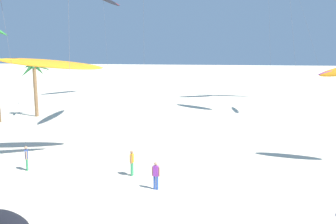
{
  "coord_description": "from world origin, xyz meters",
  "views": [
    {
      "loc": [
        5.66,
        0.78,
        8.5
      ],
      "look_at": [
        3.03,
        22.27,
        4.62
      ],
      "focal_mm": 41.63,
      "sensor_mm": 36.0,
      "label": 1
    }
  ],
  "objects_px": {
    "palm_tree_4": "(35,73)",
    "grounded_kite_3": "(9,221)",
    "person_near_left": "(156,174)",
    "person_foreground_walker": "(132,162)",
    "person_near_right": "(27,157)",
    "flying_kite_9": "(51,64)"
  },
  "relations": [
    {
      "from": "flying_kite_9",
      "to": "person_near_left",
      "type": "xyz_separation_m",
      "value": [
        8.84,
        -6.46,
        -6.0
      ]
    },
    {
      "from": "flying_kite_9",
      "to": "grounded_kite_3",
      "type": "xyz_separation_m",
      "value": [
        2.65,
        -11.75,
        -6.7
      ]
    },
    {
      "from": "person_foreground_walker",
      "to": "person_near_left",
      "type": "distance_m",
      "value": 2.9
    },
    {
      "from": "flying_kite_9",
      "to": "grounded_kite_3",
      "type": "bearing_deg",
      "value": -77.31
    },
    {
      "from": "palm_tree_4",
      "to": "person_near_right",
      "type": "height_order",
      "value": "palm_tree_4"
    },
    {
      "from": "palm_tree_4",
      "to": "person_foreground_walker",
      "type": "xyz_separation_m",
      "value": [
        15.31,
        -18.71,
        -4.06
      ]
    },
    {
      "from": "grounded_kite_3",
      "to": "person_near_right",
      "type": "relative_size",
      "value": 2.02
    },
    {
      "from": "grounded_kite_3",
      "to": "person_near_left",
      "type": "distance_m",
      "value": 8.17
    },
    {
      "from": "palm_tree_4",
      "to": "flying_kite_9",
      "type": "xyz_separation_m",
      "value": [
        8.37,
        -14.44,
        1.93
      ]
    },
    {
      "from": "flying_kite_9",
      "to": "grounded_kite_3",
      "type": "relative_size",
      "value": 2.74
    },
    {
      "from": "palm_tree_4",
      "to": "person_near_right",
      "type": "xyz_separation_m",
      "value": [
        8.07,
        -18.53,
        -4.07
      ]
    },
    {
      "from": "flying_kite_9",
      "to": "person_near_right",
      "type": "distance_m",
      "value": 7.27
    },
    {
      "from": "palm_tree_4",
      "to": "grounded_kite_3",
      "type": "xyz_separation_m",
      "value": [
        11.02,
        -26.2,
        -4.77
      ]
    },
    {
      "from": "grounded_kite_3",
      "to": "person_near_left",
      "type": "relative_size",
      "value": 2.01
    },
    {
      "from": "flying_kite_9",
      "to": "person_near_right",
      "type": "bearing_deg",
      "value": -94.2
    },
    {
      "from": "flying_kite_9",
      "to": "person_foreground_walker",
      "type": "height_order",
      "value": "flying_kite_9"
    },
    {
      "from": "person_near_left",
      "to": "person_near_right",
      "type": "relative_size",
      "value": 1.0
    },
    {
      "from": "person_foreground_walker",
      "to": "grounded_kite_3",
      "type": "bearing_deg",
      "value": -119.83
    },
    {
      "from": "palm_tree_4",
      "to": "person_near_right",
      "type": "distance_m",
      "value": 20.62
    },
    {
      "from": "palm_tree_4",
      "to": "flying_kite_9",
      "type": "relative_size",
      "value": 0.69
    },
    {
      "from": "grounded_kite_3",
      "to": "person_near_left",
      "type": "xyz_separation_m",
      "value": [
        6.19,
        5.29,
        0.7
      ]
    },
    {
      "from": "grounded_kite_3",
      "to": "person_foreground_walker",
      "type": "bearing_deg",
      "value": 60.17
    }
  ]
}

